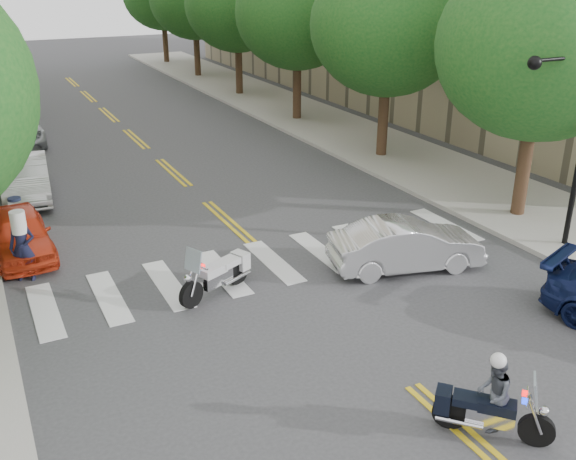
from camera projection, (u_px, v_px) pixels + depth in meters
ground at (412, 386)px, 12.89m from camera, size 140.00×140.00×0.00m
sidewalk_right at (308, 118)px, 34.95m from camera, size 5.00×60.00×0.15m
tree_r_0 at (542, 46)px, 19.36m from camera, size 6.40×6.40×8.45m
tree_r_1 at (388, 25)px, 25.95m from camera, size 6.40×6.40×8.45m
tree_r_2 at (297, 12)px, 32.55m from camera, size 6.40×6.40×8.45m
tree_r_3 at (237, 4)px, 39.15m from camera, size 6.40×6.40×8.45m
traffic_signal_pole at (574, 127)px, 17.55m from camera, size 2.82×0.42×6.00m
motorcycle_police at (490, 399)px, 11.29m from camera, size 1.64×1.69×1.72m
motorcycle_parked at (220, 273)px, 16.40m from camera, size 2.21×1.23×1.51m
officer_standing at (23, 247)px, 16.90m from camera, size 0.81×0.68×1.88m
convertible at (406, 245)px, 17.63m from camera, size 4.44×2.42×1.39m
parked_car_a at (20, 234)px, 18.44m from camera, size 1.68×3.96×1.34m
parked_car_b at (26, 178)px, 22.98m from camera, size 1.94×4.61×1.48m
parked_car_c at (16, 130)px, 29.84m from camera, size 2.51×5.16×1.41m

